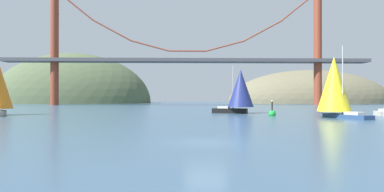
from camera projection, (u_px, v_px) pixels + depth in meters
name	position (u px, v px, depth m)	size (l,w,h in m)	color
ground_plane	(206.00, 143.00, 19.87)	(360.00, 360.00, 0.00)	#385670
headland_right	(309.00, 103.00, 156.36)	(79.54, 44.00, 32.22)	#6B664C
headland_left	(72.00, 103.00, 153.41)	(75.37, 44.00, 47.87)	#4C5B3D
suspension_bridge	(188.00, 55.00, 114.91)	(130.63, 6.00, 41.46)	brown
sailboat_navy_sail	(240.00, 90.00, 55.96)	(7.90, 5.86, 8.39)	black
sailboat_yellow_sail	(335.00, 85.00, 44.45)	(5.77, 8.54, 9.77)	navy
channel_buoy	(272.00, 113.00, 48.25)	(1.10, 1.10, 2.64)	green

